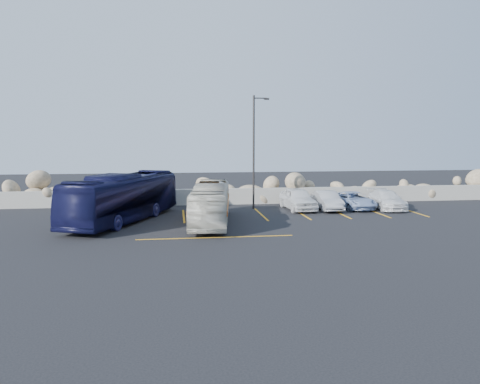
{
  "coord_description": "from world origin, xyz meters",
  "views": [
    {
      "loc": [
        -2.92,
        -23.12,
        5.06
      ],
      "look_at": [
        0.78,
        4.0,
        1.87
      ],
      "focal_mm": 35.0,
      "sensor_mm": 36.0,
      "label": 1
    }
  ],
  "objects": [
    {
      "name": "vintage_bus",
      "position": [
        -0.94,
        4.19,
        1.19
      ],
      "size": [
        3.04,
        8.74,
        2.38
      ],
      "primitive_type": "imported",
      "rotation": [
        0.0,
        0.0,
        -0.12
      ],
      "color": "beige",
      "rests_on": "ground"
    },
    {
      "name": "parking_lines",
      "position": [
        4.64,
        5.57,
        0.01
      ],
      "size": [
        18.16,
        9.36,
        0.01
      ],
      "color": "orange",
      "rests_on": "ground"
    },
    {
      "name": "car_b",
      "position": [
        7.55,
        8.31,
        0.66
      ],
      "size": [
        1.5,
        4.03,
        1.31
      ],
      "primitive_type": "imported",
      "rotation": [
        0.0,
        0.0,
        -0.03
      ],
      "color": "#A9AAAE",
      "rests_on": "ground"
    },
    {
      "name": "riprap_pile",
      "position": [
        0.0,
        13.2,
        1.3
      ],
      "size": [
        54.0,
        2.8,
        2.6
      ],
      "primitive_type": null,
      "color": "#8A785A",
      "rests_on": "ground"
    },
    {
      "name": "car_c",
      "position": [
        11.93,
        8.25,
        0.65
      ],
      "size": [
        2.22,
        4.63,
        1.3
      ],
      "primitive_type": "imported",
      "rotation": [
        0.0,
        0.0,
        -0.09
      ],
      "color": "white",
      "rests_on": "ground"
    },
    {
      "name": "lamppost",
      "position": [
        2.56,
        9.5,
        4.3
      ],
      "size": [
        1.14,
        0.18,
        8.0
      ],
      "color": "#2A2625",
      "rests_on": "ground"
    },
    {
      "name": "seawall",
      "position": [
        0.0,
        12.0,
        0.6
      ],
      "size": [
        60.0,
        0.4,
        1.2
      ],
      "primitive_type": "cube",
      "color": "gray",
      "rests_on": "ground"
    },
    {
      "name": "ground",
      "position": [
        0.0,
        0.0,
        0.0
      ],
      "size": [
        90.0,
        90.0,
        0.0
      ],
      "primitive_type": "plane",
      "color": "black",
      "rests_on": "ground"
    },
    {
      "name": "tour_coach",
      "position": [
        -6.12,
        5.56,
        1.46
      ],
      "size": [
        6.33,
        10.62,
        2.92
      ],
      "primitive_type": "imported",
      "rotation": [
        0.0,
        0.0,
        -0.4
      ],
      "color": "#0F1033",
      "rests_on": "ground"
    },
    {
      "name": "car_a",
      "position": [
        5.54,
        8.72,
        0.77
      ],
      "size": [
        2.05,
        4.6,
        1.54
      ],
      "primitive_type": "imported",
      "rotation": [
        0.0,
        0.0,
        0.05
      ],
      "color": "white",
      "rests_on": "ground"
    },
    {
      "name": "car_d",
      "position": [
        9.63,
        8.68,
        0.6
      ],
      "size": [
        2.38,
        4.45,
        1.19
      ],
      "primitive_type": "imported",
      "rotation": [
        0.0,
        0.0,
        0.1
      ],
      "color": "#8DA3C9",
      "rests_on": "ground"
    }
  ]
}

